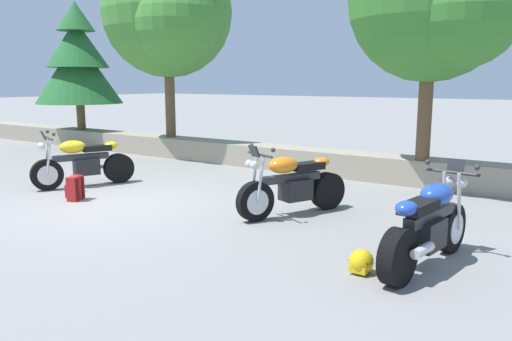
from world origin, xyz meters
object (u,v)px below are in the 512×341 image
Objects in this scene: motorcycle_orange_centre at (292,185)px; leafy_tree_mid_left at (169,14)px; motorcycle_yellow_near_left at (82,163)px; pine_tree_far_left at (78,61)px; rider_backpack at (75,187)px; leafy_tree_mid_right at (438,1)px; motorcycle_blue_far_right at (429,226)px; rider_helmet at (361,262)px.

motorcycle_orange_centre is 7.85m from leafy_tree_mid_left.
motorcycle_yellow_near_left is 0.48× the size of pine_tree_far_left.
rider_backpack is 0.10× the size of leafy_tree_mid_right.
motorcycle_blue_far_right is at bearing -28.36° from leafy_tree_mid_left.
leafy_tree_mid_right reaches higher than motorcycle_blue_far_right.
motorcycle_orange_centre is 0.95× the size of motorcycle_blue_far_right.
motorcycle_blue_far_right reaches higher than rider_backpack.
rider_backpack is at bearing -177.25° from motorcycle_blue_far_right.
rider_backpack is (-3.72, -1.38, -0.24)m from motorcycle_orange_centre.
pine_tree_far_left reaches higher than motorcycle_orange_centre.
rider_helmet is at bearing -23.46° from pine_tree_far_left.
motorcycle_orange_centre is (4.66, 0.52, 0.00)m from motorcycle_yellow_near_left.
motorcycle_orange_centre is 0.37× the size of leafy_tree_mid_left.
motorcycle_yellow_near_left is 1.29m from rider_backpack.
pine_tree_far_left is at bearing 159.98° from motorcycle_blue_far_right.
pine_tree_far_left is 11.46m from leafy_tree_mid_right.
motorcycle_blue_far_right is 13.75m from pine_tree_far_left.
motorcycle_orange_centre and motorcycle_blue_far_right have the same top height.
leafy_tree_mid_left is at bearing 151.64° from motorcycle_blue_far_right.
leafy_tree_mid_left is (4.16, -0.01, 1.16)m from pine_tree_far_left.
rider_backpack is at bearing -37.13° from pine_tree_far_left.
rider_backpack is (-6.22, -0.30, -0.24)m from motorcycle_blue_far_right.
leafy_tree_mid_right is at bearing 33.30° from motorcycle_yellow_near_left.
leafy_tree_mid_left is at bearing 146.69° from rider_helmet.
rider_helmet is (5.68, -0.36, -0.11)m from rider_backpack.
leafy_tree_mid_right is at bearing -1.28° from pine_tree_far_left.
leafy_tree_mid_left is (-2.36, 4.93, 3.69)m from rider_backpack.
motorcycle_yellow_near_left reaches higher than rider_backpack.
motorcycle_orange_centre is at bearing 138.37° from rider_helmet.
motorcycle_yellow_near_left is 7.64m from leafy_tree_mid_right.
pine_tree_far_left reaches higher than motorcycle_yellow_near_left.
motorcycle_blue_far_right is (7.15, -0.56, 0.00)m from motorcycle_yellow_near_left.
motorcycle_orange_centre is at bearing 156.50° from motorcycle_blue_far_right.
motorcycle_yellow_near_left is at bearing -146.70° from leafy_tree_mid_right.
motorcycle_orange_centre is 2.64m from rider_helmet.
motorcycle_orange_centre is 3.98m from rider_backpack.
rider_backpack is (0.93, -0.86, -0.24)m from motorcycle_yellow_near_left.
motorcycle_yellow_near_left is at bearing 137.36° from rider_backpack.
motorcycle_blue_far_right is 0.92m from rider_helmet.
motorcycle_yellow_near_left is 0.95× the size of motorcycle_blue_far_right.
rider_backpack reaches higher than rider_helmet.
rider_backpack is at bearing -159.64° from motorcycle_orange_centre.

